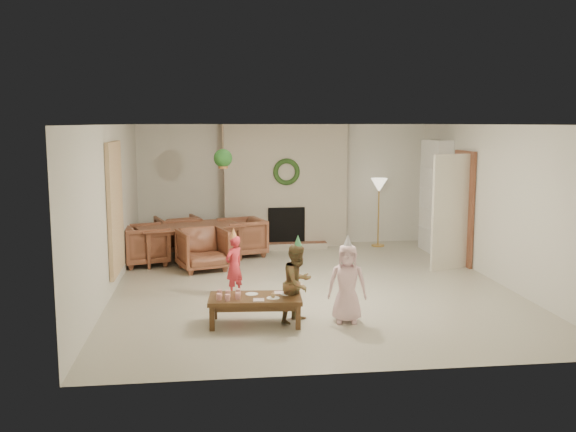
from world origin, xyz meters
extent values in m
plane|color=#B7B29E|center=(0.00, 0.00, 0.00)|extent=(7.00, 7.00, 0.00)
plane|color=white|center=(0.00, 0.00, 2.50)|extent=(7.00, 7.00, 0.00)
plane|color=silver|center=(0.00, 3.50, 1.25)|extent=(7.00, 0.00, 7.00)
plane|color=silver|center=(0.00, -3.50, 1.25)|extent=(7.00, 0.00, 7.00)
plane|color=silver|center=(-3.00, 0.00, 1.25)|extent=(0.00, 7.00, 7.00)
plane|color=silver|center=(3.00, 0.00, 1.25)|extent=(0.00, 7.00, 7.00)
cube|color=#4F1A15|center=(0.00, 3.30, 1.25)|extent=(2.50, 0.40, 2.50)
cube|color=brown|center=(0.00, 2.95, 0.06)|extent=(1.60, 0.30, 0.12)
cube|color=black|center=(0.00, 3.12, 0.45)|extent=(0.75, 0.12, 0.75)
torus|color=#1E3F17|center=(0.00, 3.07, 1.55)|extent=(0.54, 0.10, 0.54)
cylinder|color=gold|center=(1.90, 3.00, 0.01)|extent=(0.26, 0.26, 0.03)
cylinder|color=gold|center=(1.90, 3.00, 0.66)|extent=(0.03, 0.03, 1.27)
cone|color=beige|center=(1.90, 3.00, 1.27)|extent=(0.34, 0.34, 0.28)
cube|color=white|center=(2.84, 2.30, 1.10)|extent=(0.30, 1.00, 2.20)
cube|color=white|center=(2.82, 2.30, 0.45)|extent=(0.30, 0.92, 0.03)
cube|color=white|center=(2.82, 2.30, 0.85)|extent=(0.30, 0.92, 0.03)
cube|color=white|center=(2.82, 2.30, 1.25)|extent=(0.30, 0.92, 0.03)
cube|color=white|center=(2.82, 2.30, 1.65)|extent=(0.30, 0.92, 0.03)
cube|color=#B03920|center=(2.80, 2.15, 0.59)|extent=(0.20, 0.40, 0.24)
cube|color=#255389|center=(2.80, 2.35, 0.99)|extent=(0.20, 0.44, 0.24)
cube|color=#B06D25|center=(2.80, 2.20, 1.38)|extent=(0.20, 0.36, 0.22)
cube|color=brown|center=(2.96, 1.20, 1.02)|extent=(0.05, 0.86, 2.04)
cube|color=beige|center=(2.58, 0.82, 1.00)|extent=(0.77, 0.32, 2.00)
cube|color=beige|center=(-2.96, 0.20, 1.25)|extent=(0.06, 1.20, 2.00)
imported|color=brown|center=(-1.93, 2.06, 0.33)|extent=(2.10, 1.56, 0.66)
imported|color=brown|center=(-1.68, 1.27, 0.36)|extent=(0.98, 1.00, 0.73)
imported|color=brown|center=(-2.17, 2.85, 0.36)|extent=(0.98, 1.00, 0.73)
imported|color=brown|center=(-2.71, 1.81, 0.36)|extent=(1.00, 0.98, 0.73)
imported|color=brown|center=(-0.94, 2.37, 0.36)|extent=(1.00, 0.98, 0.73)
cylinder|color=tan|center=(-1.30, 1.50, 2.15)|extent=(0.01, 0.01, 0.70)
cylinder|color=#A36534|center=(-1.30, 1.50, 1.80)|extent=(0.16, 0.16, 0.12)
sphere|color=#1B4F1A|center=(-1.30, 1.50, 1.92)|extent=(0.32, 0.32, 0.32)
cube|color=#50341A|center=(-0.99, -1.80, 0.33)|extent=(1.20, 0.67, 0.05)
cube|color=#50341A|center=(-0.99, -1.80, 0.27)|extent=(1.11, 0.57, 0.07)
cube|color=#50341A|center=(-1.53, -1.99, 0.15)|extent=(0.07, 0.07, 0.30)
cube|color=#50341A|center=(-0.48, -2.07, 0.15)|extent=(0.07, 0.07, 0.30)
cube|color=#50341A|center=(-1.50, -1.52, 0.15)|extent=(0.07, 0.07, 0.30)
cube|color=#50341A|center=(-0.44, -1.60, 0.15)|extent=(0.07, 0.07, 0.30)
cylinder|color=white|center=(-1.44, -1.90, 0.40)|extent=(0.07, 0.07, 0.08)
cylinder|color=white|center=(-1.43, -1.72, 0.40)|extent=(0.07, 0.07, 0.08)
cylinder|color=white|center=(-1.34, -1.95, 0.40)|extent=(0.07, 0.07, 0.08)
cylinder|color=white|center=(-1.33, -1.77, 0.40)|extent=(0.07, 0.07, 0.08)
cylinder|color=white|center=(-1.21, -1.89, 0.40)|extent=(0.07, 0.07, 0.08)
cylinder|color=white|center=(-1.20, -1.71, 0.40)|extent=(0.07, 0.07, 0.08)
cylinder|color=white|center=(-1.02, -1.69, 0.36)|extent=(0.17, 0.17, 0.01)
cylinder|color=white|center=(-0.77, -1.90, 0.36)|extent=(0.17, 0.17, 0.01)
cylinder|color=white|center=(-0.58, -1.74, 0.36)|extent=(0.17, 0.17, 0.01)
sphere|color=tan|center=(-0.77, -1.90, 0.40)|extent=(0.07, 0.07, 0.06)
cube|color=#D69DA3|center=(-0.96, -1.96, 0.36)|extent=(0.14, 0.14, 0.01)
cube|color=#D69DA3|center=(-0.66, -1.66, 0.36)|extent=(0.14, 0.14, 0.01)
imported|color=red|center=(-1.20, -0.44, 0.45)|extent=(0.38, 0.38, 0.90)
cone|color=gold|center=(-1.20, -0.44, 0.93)|extent=(0.16, 0.16, 0.17)
imported|color=brown|center=(-0.44, -1.76, 0.51)|extent=(0.62, 0.62, 1.01)
cone|color=#48A963|center=(-0.44, -1.76, 1.05)|extent=(0.16, 0.16, 0.17)
imported|color=#FCC9D1|center=(0.18, -1.85, 0.51)|extent=(0.55, 0.41, 1.01)
cone|color=silver|center=(0.18, -1.85, 1.05)|extent=(0.17, 0.17, 0.18)
camera|label=1|loc=(-1.52, -9.49, 2.53)|focal=39.33mm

